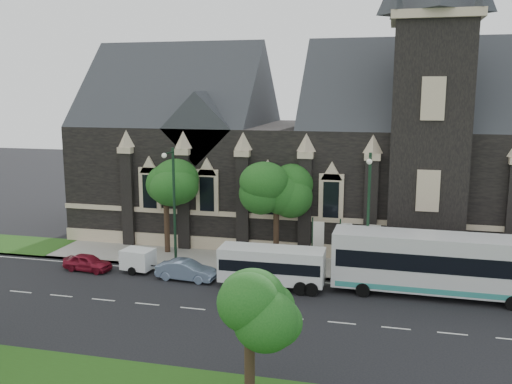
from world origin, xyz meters
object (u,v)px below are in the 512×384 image
(banner_flag_left, at_px, (316,239))
(sedan, at_px, (186,270))
(tree_park_east, at_px, (255,301))
(banner_flag_center, at_px, (344,241))
(tree_walk_left, at_px, (169,184))
(car_far_red, at_px, (88,262))
(tree_walk_right, at_px, (280,187))
(street_lamp_near, at_px, (368,211))
(street_lamp_mid, at_px, (173,201))
(tour_coach, at_px, (442,263))
(box_trailer, at_px, (138,259))
(banner_flag_right, at_px, (372,243))
(shuttle_bus, at_px, (272,265))

(banner_flag_left, bearing_deg, sedan, -154.03)
(tree_park_east, distance_m, banner_flag_center, 18.58)
(tree_walk_left, xyz_separation_m, car_far_red, (-4.20, -5.68, -5.11))
(tree_walk_right, relative_size, tree_walk_left, 1.02)
(tree_walk_right, bearing_deg, banner_flag_center, -18.64)
(street_lamp_near, relative_size, street_lamp_mid, 1.00)
(tree_park_east, relative_size, tour_coach, 0.46)
(banner_flag_center, xyz_separation_m, tour_coach, (6.48, -3.20, -0.21))
(street_lamp_mid, xyz_separation_m, box_trailer, (-2.26, -1.46, -4.15))
(sedan, bearing_deg, banner_flag_left, -60.40)
(tree_park_east, bearing_deg, street_lamp_mid, 121.79)
(street_lamp_near, height_order, street_lamp_mid, same)
(tree_park_east, relative_size, street_lamp_near, 0.70)
(street_lamp_mid, bearing_deg, banner_flag_left, 10.50)
(tree_park_east, distance_m, street_lamp_mid, 19.32)
(tree_walk_right, relative_size, street_lamp_mid, 0.87)
(banner_flag_center, xyz_separation_m, box_trailer, (-14.55, -3.37, -1.42))
(banner_flag_center, bearing_deg, tree_walk_left, 173.11)
(banner_flag_center, bearing_deg, sedan, -158.47)
(tree_park_east, relative_size, banner_flag_left, 1.57)
(box_trailer, distance_m, sedan, 4.10)
(street_lamp_near, xyz_separation_m, car_far_red, (-20.00, -2.07, -4.49))
(tree_walk_left, relative_size, street_lamp_near, 0.85)
(street_lamp_mid, bearing_deg, banner_flag_right, 7.60)
(tree_walk_right, xyz_separation_m, banner_flag_left, (3.08, -1.71, -3.43))
(sedan, bearing_deg, banner_flag_center, -64.84)
(street_lamp_mid, xyz_separation_m, banner_flag_left, (10.29, 1.91, -2.73))
(tour_coach, height_order, shuttle_bus, tour_coach)
(banner_flag_left, height_order, sedan, banner_flag_left)
(box_trailer, bearing_deg, tree_walk_left, 91.52)
(street_lamp_near, xyz_separation_m, banner_flag_left, (-3.71, 1.91, -2.73))
(street_lamp_near, relative_size, tour_coach, 0.65)
(tree_park_east, xyz_separation_m, shuttle_bus, (-2.28, 14.14, -3.05))
(tour_coach, bearing_deg, car_far_red, -177.26)
(tree_park_east, height_order, street_lamp_mid, street_lamp_mid)
(tree_walk_right, height_order, banner_flag_left, tree_walk_right)
(banner_flag_left, bearing_deg, banner_flag_center, 0.00)
(banner_flag_left, height_order, box_trailer, banner_flag_left)
(banner_flag_left, height_order, shuttle_bus, banner_flag_left)
(street_lamp_mid, height_order, banner_flag_center, street_lamp_mid)
(street_lamp_near, relative_size, banner_flag_center, 2.25)
(tree_walk_left, bearing_deg, street_lamp_mid, -63.53)
(shuttle_bus, height_order, car_far_red, shuttle_bus)
(banner_flag_left, distance_m, banner_flag_center, 2.00)
(tree_walk_left, bearing_deg, box_trailer, -95.23)
(banner_flag_left, bearing_deg, tree_walk_right, 150.90)
(banner_flag_center, distance_m, tour_coach, 7.23)
(tree_park_east, relative_size, street_lamp_mid, 0.70)
(tree_walk_right, height_order, shuttle_bus, tree_walk_right)
(tree_park_east, height_order, banner_flag_center, tree_park_east)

